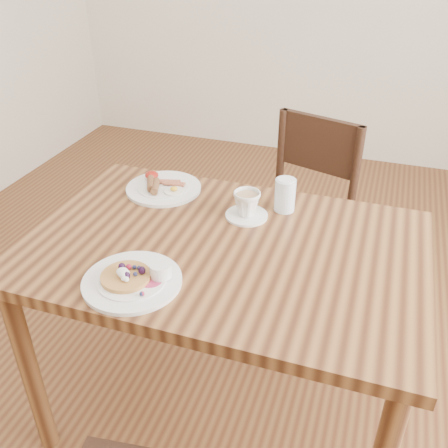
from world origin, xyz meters
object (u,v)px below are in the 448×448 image
at_px(dining_table, 224,270).
at_px(teacup_saucer, 247,206).
at_px(water_glass, 285,195).
at_px(chair_far, 299,211).
at_px(breakfast_plate, 162,187).
at_px(pancake_plate, 134,279).

distance_m(dining_table, teacup_saucer, 0.23).
relative_size(dining_table, water_glass, 10.70).
height_order(dining_table, teacup_saucer, teacup_saucer).
xyz_separation_m(chair_far, water_glass, (0.02, -0.45, 0.31)).
xyz_separation_m(dining_table, water_glass, (0.13, 0.26, 0.15)).
bearing_deg(breakfast_plate, teacup_saucer, -13.65).
height_order(dining_table, chair_far, chair_far).
relative_size(dining_table, pancake_plate, 4.44).
height_order(pancake_plate, water_glass, water_glass).
bearing_deg(pancake_plate, chair_far, 73.97).
bearing_deg(pancake_plate, water_glass, 60.30).
bearing_deg(breakfast_plate, dining_table, -38.72).
xyz_separation_m(dining_table, chair_far, (0.11, 0.71, -0.16)).
bearing_deg(chair_far, dining_table, 98.51).
relative_size(chair_far, pancake_plate, 3.26).
xyz_separation_m(breakfast_plate, teacup_saucer, (0.34, -0.08, 0.03)).
xyz_separation_m(dining_table, teacup_saucer, (0.02, 0.18, 0.14)).
xyz_separation_m(dining_table, breakfast_plate, (-0.32, 0.26, 0.11)).
distance_m(dining_table, water_glass, 0.33).
relative_size(pancake_plate, teacup_saucer, 1.93).
bearing_deg(teacup_saucer, dining_table, -96.13).
distance_m(pancake_plate, water_glass, 0.60).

